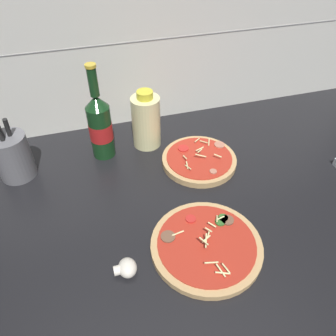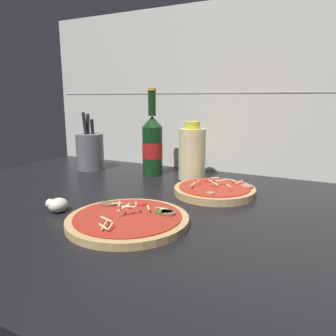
% 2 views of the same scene
% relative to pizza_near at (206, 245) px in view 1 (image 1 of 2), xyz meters
% --- Properties ---
extents(counter_slab, '(1.60, 0.90, 0.03)m').
position_rel_pizza_near_xyz_m(counter_slab, '(0.09, 0.12, -0.02)').
color(counter_slab, black).
rests_on(counter_slab, ground).
extents(tile_backsplash, '(1.60, 0.01, 0.60)m').
position_rel_pizza_near_xyz_m(tile_backsplash, '(0.09, 0.57, 0.27)').
color(tile_backsplash, silver).
rests_on(tile_backsplash, ground).
extents(pizza_near, '(0.26, 0.26, 0.05)m').
position_rel_pizza_near_xyz_m(pizza_near, '(0.00, 0.00, 0.00)').
color(pizza_near, tan).
rests_on(pizza_near, counter_slab).
extents(pizza_far, '(0.22, 0.22, 0.05)m').
position_rel_pizza_near_xyz_m(pizza_far, '(0.09, 0.29, 0.00)').
color(pizza_far, tan).
rests_on(pizza_far, counter_slab).
extents(beer_bottle, '(0.07, 0.07, 0.29)m').
position_rel_pizza_near_xyz_m(beer_bottle, '(-0.17, 0.41, 0.10)').
color(beer_bottle, '#143819').
rests_on(beer_bottle, counter_slab).
extents(oil_bottle, '(0.09, 0.09, 0.19)m').
position_rel_pizza_near_xyz_m(oil_bottle, '(-0.03, 0.43, 0.08)').
color(oil_bottle, beige).
rests_on(oil_bottle, counter_slab).
extents(mushroom_left, '(0.05, 0.05, 0.03)m').
position_rel_pizza_near_xyz_m(mushroom_left, '(-0.19, -0.01, 0.01)').
color(mushroom_left, white).
rests_on(mushroom_left, counter_slab).
extents(utensil_crock, '(0.10, 0.10, 0.21)m').
position_rel_pizza_near_xyz_m(utensil_crock, '(-0.42, 0.39, 0.06)').
color(utensil_crock, slate).
rests_on(utensil_crock, counter_slab).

